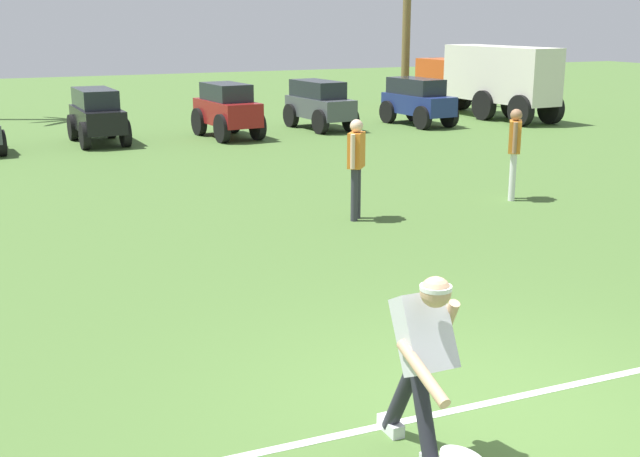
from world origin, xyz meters
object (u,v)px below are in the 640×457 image
parked_car_slot_f (417,100)px  parked_car_slot_e (319,103)px  parked_car_slot_d (227,109)px  parked_car_slot_c (97,114)px  box_truck (488,77)px  teammate_deep (356,160)px  palm_tree_right_of_centre (407,6)px  frisbee_thrower (423,356)px  teammate_near_sideline (514,146)px

parked_car_slot_f → parked_car_slot_e: bearing=172.4°
parked_car_slot_d → parked_car_slot_f: bearing=1.0°
parked_car_slot_c → parked_car_slot_f: size_ratio=0.98×
parked_car_slot_e → box_truck: (5.97, 0.35, 0.51)m
teammate_deep → palm_tree_right_of_centre: size_ratio=0.28×
frisbee_thrower → box_truck: size_ratio=0.24×
teammate_deep → box_truck: (9.84, 10.09, 0.29)m
parked_car_slot_d → parked_car_slot_f: size_ratio=0.98×
parked_car_slot_c → frisbee_thrower: bearing=-91.9°
teammate_deep → parked_car_slot_c: size_ratio=0.64×
parked_car_slot_d → parked_car_slot_e: 2.92m
parked_car_slot_c → parked_car_slot_f: (9.08, -0.32, 0.00)m
parked_car_slot_e → parked_car_slot_f: size_ratio=1.00×
teammate_near_sideline → palm_tree_right_of_centre: 15.97m
frisbee_thrower → teammate_deep: 6.99m
frisbee_thrower → box_truck: 20.79m
frisbee_thrower → parked_car_slot_e: 17.47m
parked_car_slot_d → parked_car_slot_c: bearing=172.6°
box_truck → palm_tree_right_of_centre: bearing=94.4°
parked_car_slot_e → frisbee_thrower: bearing=-112.4°
frisbee_thrower → teammate_deep: (2.79, 6.41, 0.15)m
parked_car_slot_e → parked_car_slot_d: bearing=-170.2°
teammate_near_sideline → frisbee_thrower: bearing=-132.0°
teammate_deep → box_truck: box_truck is taller
parked_car_slot_c → teammate_near_sideline: bearing=-60.8°
parked_car_slot_d → box_truck: bearing=5.5°
frisbee_thrower → teammate_near_sideline: size_ratio=0.90×
teammate_near_sideline → parked_car_slot_e: (0.78, 9.62, -0.22)m
frisbee_thrower → palm_tree_right_of_centre: palm_tree_right_of_centre is taller
parked_car_slot_c → palm_tree_right_of_centre: size_ratio=0.43×
frisbee_thrower → parked_car_slot_d: frisbee_thrower is taller
teammate_near_sideline → parked_car_slot_e: teammate_near_sideline is taller
parked_car_slot_e → teammate_near_sideline: bearing=-94.6°
parked_car_slot_c → parked_car_slot_d: 3.27m
teammate_near_sideline → parked_car_slot_d: teammate_near_sideline is taller
parked_car_slot_c → palm_tree_right_of_centre: 13.00m
box_truck → palm_tree_right_of_centre: size_ratio=1.05×
parked_car_slot_c → parked_car_slot_e: size_ratio=0.98×
parked_car_slot_e → parked_car_slot_f: (2.96, -0.39, 0.00)m
teammate_near_sideline → palm_tree_right_of_centre: (6.40, 14.41, 2.51)m
box_truck → parked_car_slot_d: bearing=-174.5°
parked_car_slot_d → parked_car_slot_e: size_ratio=0.98×
frisbee_thrower → palm_tree_right_of_centre: (12.29, 20.95, 2.66)m
teammate_deep → parked_car_slot_d: size_ratio=0.64×
parked_car_slot_d → teammate_near_sideline: bearing=-77.1°
parked_car_slot_f → box_truck: (3.01, 0.74, 0.51)m
parked_car_slot_c → parked_car_slot_f: 9.09m
frisbee_thrower → box_truck: (12.64, 16.50, 0.44)m
palm_tree_right_of_centre → parked_car_slot_c: bearing=-157.5°
teammate_near_sideline → palm_tree_right_of_centre: palm_tree_right_of_centre is taller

